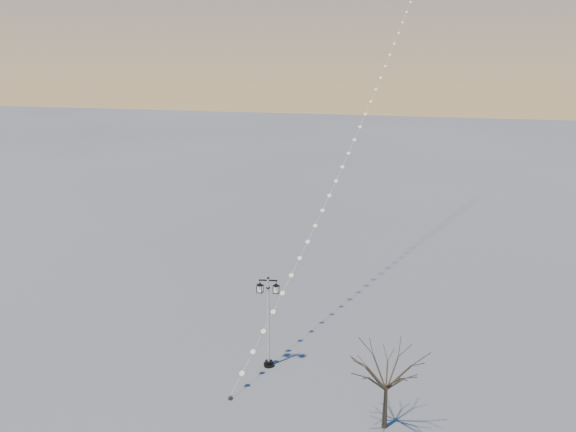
% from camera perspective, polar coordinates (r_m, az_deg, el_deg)
% --- Properties ---
extents(ground, '(300.00, 300.00, 0.00)m').
position_cam_1_polar(ground, '(28.12, -4.42, -17.92)').
color(ground, '#5C5E5E').
rests_on(ground, ground).
extents(street_lamp, '(1.22, 0.58, 4.87)m').
position_cam_1_polar(street_lamp, '(30.00, -1.91, -9.81)').
color(street_lamp, black).
rests_on(street_lamp, ground).
extents(bare_tree, '(2.26, 2.26, 3.75)m').
position_cam_1_polar(bare_tree, '(25.70, 9.54, -14.73)').
color(bare_tree, '#352D1F').
rests_on(bare_tree, ground).
extents(kite_train, '(6.27, 39.57, 27.34)m').
position_cam_1_polar(kite_train, '(42.42, 7.82, 12.44)').
color(kite_train, '#301F1A').
rests_on(kite_train, ground).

